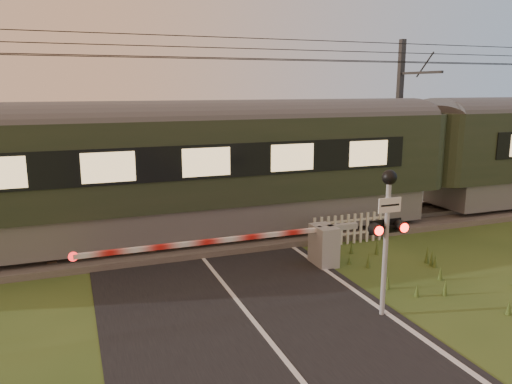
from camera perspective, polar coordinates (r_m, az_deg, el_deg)
name	(u,v)px	position (r m, az deg, el deg)	size (l,w,h in m)	color
ground	(268,340)	(9.83, 1.38, -16.54)	(160.00, 160.00, 0.00)	#2F4A1C
road	(274,345)	(9.64, 2.02, -17.08)	(6.00, 140.00, 0.03)	black
track_bed	(189,240)	(15.57, -7.64, -5.43)	(140.00, 3.40, 0.39)	#47423D
overhead_wires	(184,49)	(14.90, -8.26, 15.82)	(120.00, 0.62, 0.62)	black
train	(422,156)	(18.85, 18.41, 3.97)	(42.62, 2.94, 3.97)	slate
boom_gate	(311,244)	(13.31, 6.28, -5.96)	(7.36, 0.83, 1.10)	gray
crossing_signal	(387,217)	(10.36, 14.78, -2.80)	(0.79, 0.34, 3.09)	gray
picket_fence	(351,229)	(15.43, 10.82, -4.14)	(2.72, 0.08, 0.93)	silver
catenary_mast	(399,120)	(20.86, 16.07, 7.91)	(0.20, 2.45, 6.49)	#2D2D30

